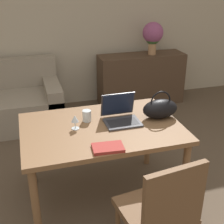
{
  "coord_description": "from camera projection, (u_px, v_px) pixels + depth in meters",
  "views": [
    {
      "loc": [
        -0.54,
        -1.53,
        1.95
      ],
      "look_at": [
        0.12,
        0.73,
        0.86
      ],
      "focal_mm": 50.0,
      "sensor_mm": 36.0,
      "label": 1
    }
  ],
  "objects": [
    {
      "name": "wall_back",
      "position": [
        57.0,
        15.0,
        4.39
      ],
      "size": [
        10.0,
        0.06,
        2.7
      ],
      "color": "#BCB29E",
      "rests_on": "ground_plane"
    },
    {
      "name": "flower_vase",
      "position": [
        153.0,
        35.0,
        4.55
      ],
      "size": [
        0.3,
        0.3,
        0.47
      ],
      "color": "tan",
      "rests_on": "sideboard"
    },
    {
      "name": "wine_glass",
      "position": [
        75.0,
        120.0,
        2.55
      ],
      "size": [
        0.06,
        0.06,
        0.12
      ],
      "color": "silver",
      "rests_on": "dining_table"
    },
    {
      "name": "laptop",
      "position": [
        120.0,
        114.0,
        2.7
      ],
      "size": [
        0.3,
        0.29,
        0.23
      ],
      "color": "#38383D",
      "rests_on": "dining_table"
    },
    {
      "name": "chair",
      "position": [
        161.0,
        211.0,
        2.01
      ],
      "size": [
        0.49,
        0.49,
        0.93
      ],
      "rotation": [
        0.0,
        0.0,
        0.13
      ],
      "color": "brown",
      "rests_on": "ground_plane"
    },
    {
      "name": "dining_table",
      "position": [
        102.0,
        135.0,
        2.66
      ],
      "size": [
        1.33,
        0.91,
        0.74
      ],
      "color": "brown",
      "rests_on": "ground_plane"
    },
    {
      "name": "sideboard",
      "position": [
        141.0,
        79.0,
        4.82
      ],
      "size": [
        1.31,
        0.4,
        0.77
      ],
      "color": "#4C3828",
      "rests_on": "ground_plane"
    },
    {
      "name": "drinking_glass",
      "position": [
        87.0,
        116.0,
        2.69
      ],
      "size": [
        0.08,
        0.08,
        0.1
      ],
      "color": "silver",
      "rests_on": "dining_table"
    },
    {
      "name": "handbag",
      "position": [
        160.0,
        108.0,
        2.74
      ],
      "size": [
        0.32,
        0.18,
        0.25
      ],
      "color": "black",
      "rests_on": "dining_table"
    },
    {
      "name": "book",
      "position": [
        108.0,
        148.0,
        2.29
      ],
      "size": [
        0.24,
        0.17,
        0.02
      ],
      "rotation": [
        0.0,
        0.0,
        -0.09
      ],
      "color": "maroon",
      "rests_on": "dining_table"
    }
  ]
}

